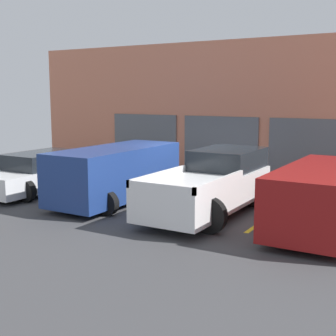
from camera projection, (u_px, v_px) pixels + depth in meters
The scene contains 10 objects.
ground_plane at pixel (187, 197), 15.02m from camera, with size 28.00×28.00×0.00m, color #3D3D3F.
shophouse_building at pixel (229, 113), 17.42m from camera, with size 17.56×0.68×5.21m.
pickup_truck at pixel (212, 184), 12.90m from camera, with size 2.46×5.02×1.67m.
sedan_white at pixel (43, 173), 15.83m from camera, with size 2.16×4.59×1.32m.
sedan_side at pixel (325, 197), 11.12m from camera, with size 2.33×4.52×1.55m.
van_right at pixel (116, 173), 14.21m from camera, with size 2.23×4.69×1.67m.
parking_stripe_far_left at pixel (12, 186), 16.67m from camera, with size 0.12×2.20×0.01m, color gold.
parking_stripe_left at pixel (78, 196), 15.12m from camera, with size 0.12×2.20×0.01m, color gold.
parking_stripe_centre at pixel (159, 208), 13.57m from camera, with size 0.12×2.20×0.01m, color gold.
parking_stripe_right at pixel (261, 222), 12.02m from camera, with size 0.12×2.20×0.01m, color gold.
Camera 1 is at (6.94, -12.96, 3.25)m, focal length 50.00 mm.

